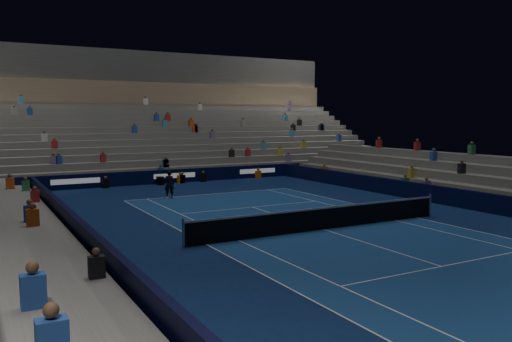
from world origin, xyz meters
name	(u,v)px	position (x,y,z in m)	size (l,w,h in m)	color
ground	(323,230)	(0.00, 0.00, 0.00)	(90.00, 90.00, 0.00)	#0C1F4D
court_surface	(323,230)	(0.00, 0.00, 0.01)	(10.97, 23.77, 0.01)	navy
sponsor_barrier_far	(174,176)	(0.00, 18.50, 0.50)	(44.00, 0.25, 1.00)	black
sponsor_barrier_east	(475,201)	(9.70, 0.00, 0.50)	(0.25, 37.00, 1.00)	black
sponsor_barrier_west	(92,245)	(-9.70, 0.00, 0.50)	(0.25, 37.00, 1.00)	black
grandstand_main	(137,134)	(0.00, 27.90, 3.38)	(44.00, 15.20, 11.20)	slate
tennis_net	(324,218)	(0.00, 0.00, 0.50)	(12.90, 0.10, 1.10)	#B2B2B7
tennis_player	(169,184)	(-2.83, 11.57, 0.84)	(0.62, 0.40, 1.69)	black
broadcast_camera	(160,181)	(-1.25, 17.89, 0.30)	(0.46, 0.90, 0.58)	black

